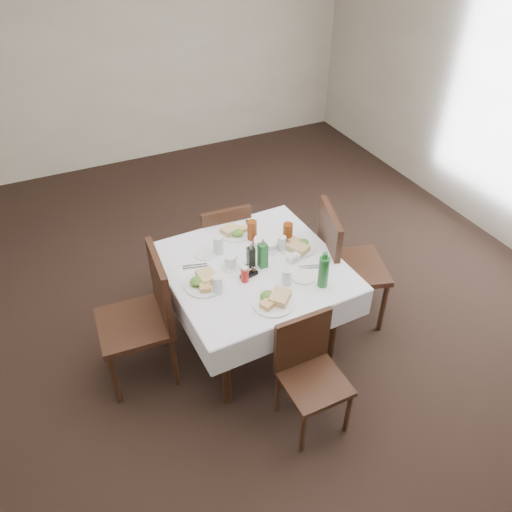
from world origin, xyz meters
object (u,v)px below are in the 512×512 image
at_px(chair_north, 224,241).
at_px(coffee_mug, 231,262).
at_px(dining_table, 254,275).
at_px(water_s, 287,277).
at_px(water_e, 282,243).
at_px(bread_basket, 266,244).
at_px(oil_cruet_dark, 251,256).
at_px(water_n, 219,245).
at_px(chair_east, 342,260).
at_px(oil_cruet_green, 263,254).
at_px(ketchup_bottle, 245,274).
at_px(green_bottle, 323,271).
at_px(chair_south, 309,366).
at_px(chair_west, 146,311).
at_px(water_w, 218,284).

distance_m(chair_north, coffee_mug, 0.74).
xyz_separation_m(dining_table, water_s, (0.12, -0.28, 0.15)).
height_order(dining_table, water_e, water_e).
distance_m(bread_basket, oil_cruet_dark, 0.26).
xyz_separation_m(water_n, water_e, (0.43, -0.17, -0.01)).
bearing_deg(chair_east, oil_cruet_green, 179.57).
relative_size(ketchup_bottle, green_bottle, 0.44).
xyz_separation_m(chair_south, water_n, (-0.20, 1.01, 0.36)).
bearing_deg(chair_west, coffee_mug, -0.79).
relative_size(chair_west, bread_basket, 4.90).
bearing_deg(ketchup_bottle, water_s, -32.37).
bearing_deg(coffee_mug, water_s, -50.83).
bearing_deg(water_w, coffee_mug, 49.04).
bearing_deg(chair_east, coffee_mug, 174.04).
relative_size(oil_cruet_dark, oil_cruet_green, 0.83).
bearing_deg(bread_basket, chair_west, -174.37).
height_order(chair_south, coffee_mug, coffee_mug).
bearing_deg(chair_west, chair_south, -45.01).
relative_size(water_w, ketchup_bottle, 1.10).
xyz_separation_m(chair_north, coffee_mug, (-0.20, -0.65, 0.31)).
xyz_separation_m(chair_south, coffee_mug, (-0.19, 0.81, 0.33)).
relative_size(water_n, oil_cruet_dark, 0.68).
bearing_deg(water_e, chair_south, -105.70).
relative_size(water_n, ketchup_bottle, 1.18).
relative_size(bread_basket, ketchup_bottle, 1.78).
relative_size(dining_table, chair_west, 1.23).
bearing_deg(dining_table, chair_west, 175.73).
relative_size(chair_south, coffee_mug, 6.02).
distance_m(chair_east, oil_cruet_green, 0.74).
relative_size(chair_north, chair_south, 1.06).
bearing_deg(chair_east, chair_north, 133.11).
xyz_separation_m(ketchup_bottle, green_bottle, (0.45, -0.27, 0.06)).
height_order(water_w, bread_basket, water_w).
distance_m(chair_south, water_w, 0.79).
height_order(dining_table, green_bottle, green_bottle).
xyz_separation_m(chair_east, green_bottle, (-0.41, -0.35, 0.29)).
xyz_separation_m(chair_east, oil_cruet_dark, (-0.76, 0.04, 0.26)).
relative_size(dining_table, water_e, 11.08).
xyz_separation_m(water_s, ketchup_bottle, (-0.24, 0.15, -0.01)).
bearing_deg(chair_west, oil_cruet_green, -6.54).
bearing_deg(dining_table, coffee_mug, 161.92).
height_order(dining_table, chair_south, chair_south).
relative_size(water_n, water_w, 1.08).
bearing_deg(oil_cruet_dark, dining_table, 4.54).
height_order(chair_west, green_bottle, green_bottle).
xyz_separation_m(oil_cruet_dark, coffee_mug, (-0.13, 0.05, -0.04)).
height_order(chair_east, water_e, chair_east).
xyz_separation_m(water_e, ketchup_bottle, (-0.39, -0.21, -0.00)).
relative_size(chair_west, oil_cruet_green, 4.17).
xyz_separation_m(water_s, bread_basket, (0.06, 0.44, -0.03)).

